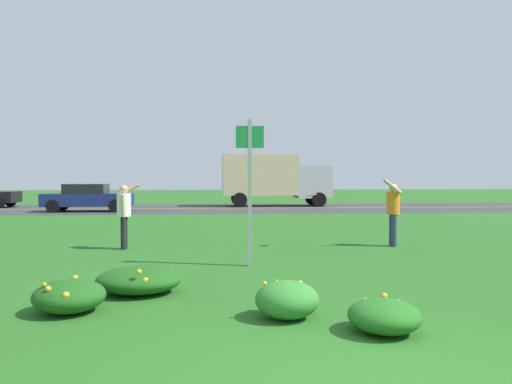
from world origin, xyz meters
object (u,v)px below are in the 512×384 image
Objects in this scene: person_thrower_white_shirt at (124,211)px; box_truck_silver at (274,177)px; sign_post_near_path at (250,178)px; car_navy_center_left at (88,197)px; person_catcher_orange_shirt at (393,209)px; frisbee_orange at (311,195)px.

box_truck_silver is (6.04, 19.06, 0.85)m from person_thrower_white_shirt.
box_truck_silver is at bearing 81.86° from sign_post_near_path.
sign_post_near_path is at bearing -67.46° from car_navy_center_left.
sign_post_near_path is 4.79m from person_catcher_orange_shirt.
box_truck_silver is (1.34, 19.07, 0.48)m from frisbee_orange.
frisbee_orange is (4.69, -0.02, 0.37)m from person_thrower_white_shirt.
sign_post_near_path is 21.99m from box_truck_silver.
frisbee_orange is 0.04× the size of box_truck_silver.
sign_post_near_path is at bearing -145.70° from person_catcher_orange_shirt.
box_truck_silver is (3.11, 21.77, 0.04)m from sign_post_near_path.
car_navy_center_left is at bearing 106.34° from person_thrower_white_shirt.
sign_post_near_path is 10.39× the size of frisbee_orange.
box_truck_silver is at bearing 85.97° from frisbee_orange.
person_thrower_white_shirt is 20.01m from box_truck_silver.
person_thrower_white_shirt is at bearing 179.79° from frisbee_orange.
car_navy_center_left is (-4.32, 14.74, -0.21)m from person_thrower_white_shirt.
person_thrower_white_shirt is 4.71m from frisbee_orange.
frisbee_orange is at bearing -94.03° from box_truck_silver.
sign_post_near_path is at bearing -123.28° from frisbee_orange.
person_catcher_orange_shirt is 0.39× the size of car_navy_center_left.
sign_post_near_path is 0.44× the size of box_truck_silver.
person_catcher_orange_shirt is at bearing -87.63° from box_truck_silver.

